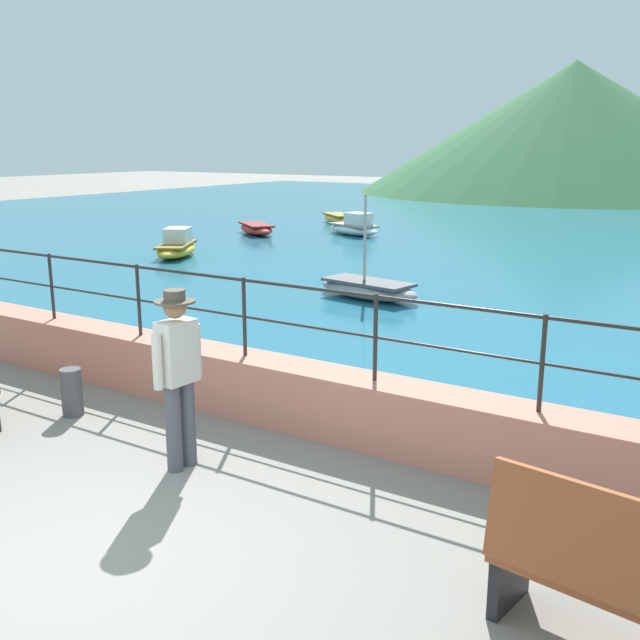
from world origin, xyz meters
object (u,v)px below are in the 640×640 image
Objects in this scene: bollard at (72,392)px; boat_3 at (339,218)px; boat_1 at (355,227)px; boat_2 at (256,228)px; bench_far at (631,583)px; boat_0 at (177,247)px; person_walking at (178,370)px; boat_5 at (368,288)px.

bollard is 20.70m from boat_3.
bollard is at bearing -71.16° from boat_1.
boat_2 is at bearing -96.99° from boat_3.
boat_2 is at bearing 133.19° from bench_far.
person_walking is at bearing -46.45° from boat_0.
person_walking is at bearing 171.20° from bench_far.
person_walking is at bearing -65.49° from boat_1.
boat_0 and boat_1 have the same top height.
boat_3 is at bearing 83.01° from boat_2.
person_walking is at bearing -54.92° from boat_2.
boat_0 is at bearing 127.64° from bollard.
boat_5 reaches higher than boat_2.
boat_3 is (-0.67, 9.75, -0.07)m from boat_0.
bench_far is at bearing -46.81° from boat_2.
bench_far is 20.77m from boat_1.
bench_far is 0.74× the size of boat_2.
bench_far is 0.72× the size of boat_0.
bollard is at bearing 170.83° from bench_far.
boat_0 is at bearing 142.22° from bench_far.
bench_far is 16.94m from boat_0.
bench_far is 0.71× the size of boat_1.
bench_far is 1.01× the size of person_walking.
boat_0 is 1.01× the size of boat_5.
person_walking is 0.74× the size of boat_3.
bench_far is 4.20m from person_walking.
person_walking is at bearing -74.32° from boat_5.
bollard is at bearing -67.54° from boat_3.
boat_3 is at bearing 124.94° from bench_far.
boat_0 is (-13.38, 10.37, -0.23)m from bench_far.
person_walking is 13.45m from boat_0.
person_walking is 2.17m from bollard.
boat_1 reaches higher than bollard.
boat_5 reaches higher than boat_1.
boat_0 is at bearing 163.65° from boat_5.
bollard is 11.85m from boat_0.
bench_far is at bearing -55.06° from boat_3.
boat_2 is 1.01× the size of boat_3.
boat_0 is (-7.24, 9.38, 0.05)m from bollard.
boat_5 reaches higher than person_walking.
bench_far reaches higher than boat_1.
person_walking is at bearing -9.92° from bollard.
boat_3 is at bearing 93.96° from boat_0.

